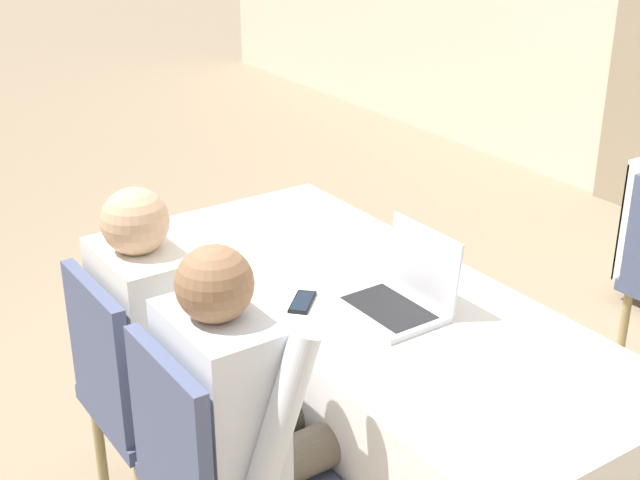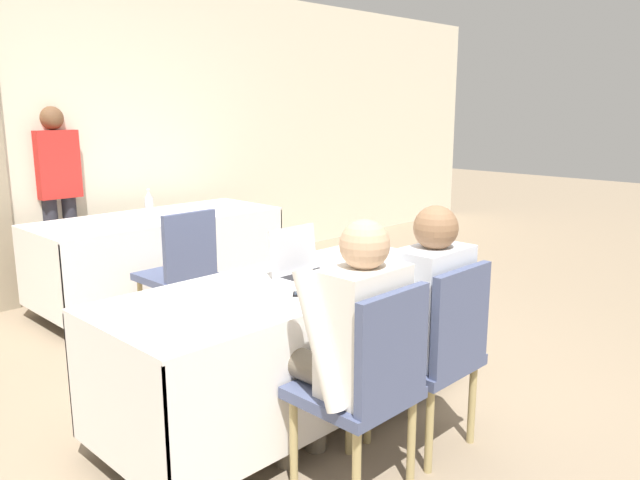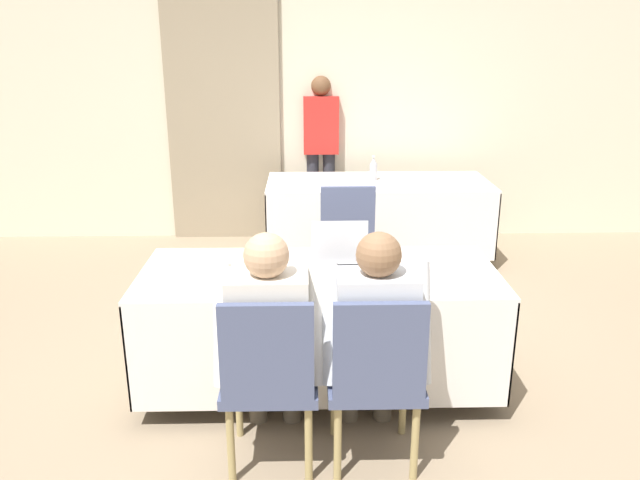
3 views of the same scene
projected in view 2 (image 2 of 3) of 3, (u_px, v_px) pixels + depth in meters
ground_plane at (292, 415)px, 3.28m from camera, size 24.00×24.00×0.00m
wall_back at (41, 137)px, 5.01m from camera, size 12.00×0.06×2.70m
conference_table_near at (291, 314)px, 3.16m from camera, size 1.97×0.81×0.72m
conference_table_far at (159, 236)px, 5.07m from camera, size 1.97×0.81×0.72m
laptop at (306, 269)px, 3.21m from camera, size 0.32×0.28×0.25m
cell_phone at (309, 294)px, 2.92m from camera, size 0.15×0.15×0.01m
paper_beside_laptop at (191, 308)px, 2.73m from camera, size 0.25×0.32×0.00m
water_bottle at (149, 204)px, 5.02m from camera, size 0.07×0.07×0.22m
chair_near_left at (368, 382)px, 2.52m from camera, size 0.44×0.44×0.90m
chair_near_right at (436, 349)px, 2.85m from camera, size 0.44×0.44×0.90m
chair_far_spare at (181, 268)px, 4.28m from camera, size 0.45×0.45×0.90m
person_checkered_shirt at (349, 338)px, 2.55m from camera, size 0.50×0.52×1.16m
person_white_shirt at (419, 311)px, 2.89m from camera, size 0.50×0.52×1.16m
person_red_shirt at (58, 190)px, 5.14m from camera, size 0.34×0.21×1.59m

